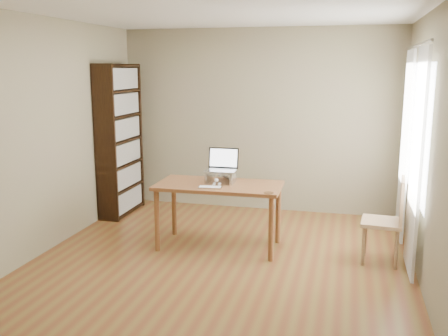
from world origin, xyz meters
TOP-DOWN VIEW (x-y plane):
  - room at (0.03, 0.01)m, footprint 4.04×4.54m
  - bookshelf at (-1.83, 1.55)m, footprint 0.30×0.90m
  - curtains at (1.92, 0.80)m, footprint 0.03×1.90m
  - desk at (-0.13, 0.54)m, footprint 1.42×0.73m
  - laptop_stand at (-0.13, 0.62)m, footprint 0.32×0.25m
  - laptop at (-0.13, 0.68)m, footprint 0.36×0.30m
  - keyboard at (-0.18, 0.32)m, footprint 0.27×0.14m
  - coaster at (0.48, 0.26)m, footprint 0.10×0.10m
  - cat at (-0.16, 0.65)m, footprint 0.24×0.48m
  - chair at (1.73, 0.52)m, footprint 0.44×0.44m

SIDE VIEW (x-z plane):
  - chair at x=1.73m, z-range 0.04..0.96m
  - desk at x=-0.13m, z-range 0.28..1.03m
  - coaster at x=0.48m, z-range 0.75..0.76m
  - keyboard at x=-0.18m, z-range 0.75..0.77m
  - cat at x=-0.16m, z-range 0.74..0.89m
  - laptop_stand at x=-0.13m, z-range 0.77..0.90m
  - laptop at x=-0.13m, z-range 0.82..1.07m
  - bookshelf at x=-1.83m, z-range 0.00..2.10m
  - curtains at x=1.92m, z-range 0.05..2.29m
  - room at x=0.03m, z-range -0.02..2.62m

